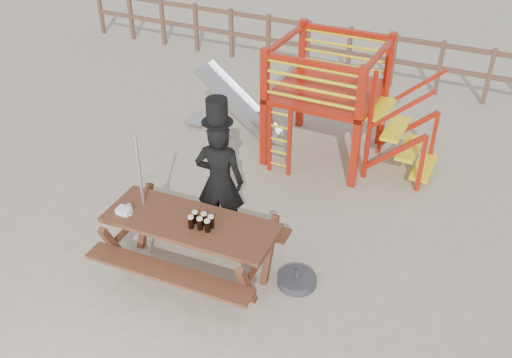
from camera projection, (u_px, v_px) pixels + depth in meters
The scene contains 10 objects.
ground at pixel (215, 271), 7.68m from camera, with size 60.00×60.00×0.00m, color #B4A68C.
back_fence at pixel (371, 51), 12.53m from camera, with size 15.09×0.09×1.20m.
playground_fort at pixel (322, 98), 9.73m from camera, with size 4.71×1.84×2.10m.
picnic_table at pixel (191, 240), 7.38m from camera, with size 2.30×1.65×0.86m.
man_with_hat at pixel (220, 179), 7.81m from camera, with size 0.77×0.61×2.18m.
metal_pole at pixel (143, 198), 7.49m from camera, with size 0.04×0.04×1.88m, color #B2B2B7.
parasol_base at pixel (297, 280), 7.45m from camera, with size 0.51×0.51×0.22m.
paper_bag at pixel (124, 211), 7.32m from camera, with size 0.18×0.14×0.08m, color white.
stout_pints at pixel (201, 221), 7.05m from camera, with size 0.30×0.20×0.17m.
empty_glasses at pixel (129, 210), 7.28m from camera, with size 0.08×0.08×0.15m.
Camera 1 is at (3.03, -4.90, 5.26)m, focal length 40.00 mm.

